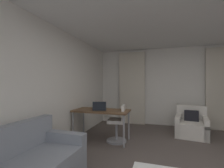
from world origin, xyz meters
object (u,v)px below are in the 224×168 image
object	(u,v)px
desk	(101,112)
desk_chair	(118,125)
laptop	(100,109)
armchair	(191,126)

from	to	relation	value
desk	desk_chair	size ratio (longest dim) A/B	1.54
desk_chair	laptop	distance (m)	0.60
desk_chair	laptop	bearing A→B (deg)	-160.78
armchair	laptop	size ratio (longest dim) A/B	2.53
armchair	desk	world-z (taller)	armchair
armchair	laptop	xyz separation A→B (m)	(-2.19, -1.17, 0.54)
laptop	armchair	bearing A→B (deg)	28.18
desk	laptop	size ratio (longest dim) A/B	3.65
desk_chair	laptop	xyz separation A→B (m)	(-0.42, -0.15, 0.40)
armchair	laptop	distance (m)	2.54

